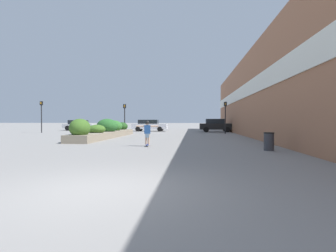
# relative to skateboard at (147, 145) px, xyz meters

# --- Properties ---
(ground_plane) EXTENTS (300.00, 300.00, 0.00)m
(ground_plane) POSITION_rel_skateboard_xyz_m (0.53, -8.94, -0.07)
(ground_plane) COLOR gray
(building_wall_right) EXTENTS (0.67, 43.70, 7.27)m
(building_wall_right) POSITION_rel_skateboard_xyz_m (7.43, 8.75, 3.57)
(building_wall_right) COLOR #9E6647
(building_wall_right) RESTS_ON ground_plane
(planter_box) EXTENTS (1.75, 12.01, 1.55)m
(planter_box) POSITION_rel_skateboard_xyz_m (-4.63, 6.83, 0.50)
(planter_box) COLOR gray
(planter_box) RESTS_ON ground_plane
(skateboard) EXTENTS (0.28, 0.80, 0.10)m
(skateboard) POSITION_rel_skateboard_xyz_m (0.00, 0.00, 0.00)
(skateboard) COLOR navy
(skateboard) RESTS_ON ground_plane
(skateboarder) EXTENTS (1.21, 0.24, 1.29)m
(skateboarder) POSITION_rel_skateboard_xyz_m (0.00, -0.00, 0.81)
(skateboarder) COLOR tan
(skateboarder) RESTS_ON skateboard
(trash_bin) EXTENTS (0.48, 0.48, 0.85)m
(trash_bin) POSITION_rel_skateboard_xyz_m (5.99, -1.51, 0.36)
(trash_bin) COLOR #38383D
(trash_bin) RESTS_ON ground_plane
(car_leftmost) EXTENTS (4.53, 1.85, 1.53)m
(car_leftmost) POSITION_rel_skateboard_xyz_m (15.76, 17.26, 0.74)
(car_leftmost) COLOR black
(car_leftmost) RESTS_ON ground_plane
(car_center_left) EXTENTS (4.02, 2.05, 1.61)m
(car_center_left) POSITION_rel_skateboard_xyz_m (5.29, 18.63, 0.76)
(car_center_left) COLOR black
(car_center_left) RESTS_ON ground_plane
(car_center_right) EXTENTS (4.32, 1.88, 1.47)m
(car_center_right) POSITION_rel_skateboard_xyz_m (-13.67, 21.85, 0.71)
(car_center_right) COLOR #BCBCC1
(car_center_right) RESTS_ON ground_plane
(car_rightmost) EXTENTS (4.61, 2.00, 1.51)m
(car_rightmost) POSITION_rel_skateboard_xyz_m (-3.24, 20.23, 0.72)
(car_rightmost) COLOR silver
(car_rightmost) RESTS_ON ground_plane
(traffic_light_left) EXTENTS (0.28, 0.30, 3.23)m
(traffic_light_left) POSITION_rel_skateboard_xyz_m (-5.06, 14.37, 2.14)
(traffic_light_left) COLOR black
(traffic_light_left) RESTS_ON ground_plane
(traffic_light_right) EXTENTS (0.28, 0.30, 3.39)m
(traffic_light_right) POSITION_rel_skateboard_xyz_m (5.91, 14.19, 2.24)
(traffic_light_right) COLOR black
(traffic_light_right) RESTS_ON ground_plane
(traffic_light_far_left) EXTENTS (0.28, 0.30, 3.62)m
(traffic_light_far_left) POSITION_rel_skateboard_xyz_m (-14.79, 14.41, 2.38)
(traffic_light_far_left) COLOR black
(traffic_light_far_left) RESTS_ON ground_plane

